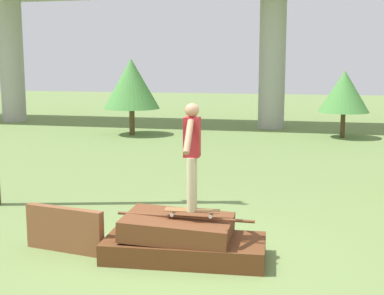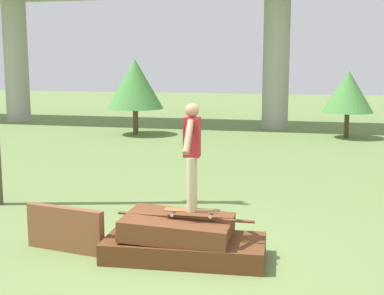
{
  "view_description": "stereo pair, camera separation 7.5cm",
  "coord_description": "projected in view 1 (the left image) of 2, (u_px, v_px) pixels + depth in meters",
  "views": [
    {
      "loc": [
        1.73,
        -7.15,
        2.81
      ],
      "look_at": [
        0.1,
        0.02,
        1.62
      ],
      "focal_mm": 50.0,
      "sensor_mm": 36.0,
      "label": 1
    },
    {
      "loc": [
        1.8,
        -7.13,
        2.81
      ],
      "look_at": [
        0.1,
        0.02,
        1.62
      ],
      "focal_mm": 50.0,
      "sensor_mm": 36.0,
      "label": 2
    }
  ],
  "objects": [
    {
      "name": "skateboard",
      "position": [
        192.0,
        211.0,
        7.59
      ],
      "size": [
        0.8,
        0.24,
        0.09
      ],
      "color": "brown",
      "rests_on": "scrap_pile"
    },
    {
      "name": "scrap_plank_loose",
      "position": [
        65.0,
        230.0,
        7.95
      ],
      "size": [
        1.3,
        0.35,
        0.67
      ],
      "color": "brown",
      "rests_on": "ground_plane"
    },
    {
      "name": "scrap_pile",
      "position": [
        182.0,
        240.0,
        7.69
      ],
      "size": [
        2.36,
        1.18,
        0.64
      ],
      "color": "#5B3319",
      "rests_on": "ground_plane"
    },
    {
      "name": "tree_behind_left",
      "position": [
        131.0,
        84.0,
        20.46
      ],
      "size": [
        2.17,
        2.17,
        2.92
      ],
      "color": "brown",
      "rests_on": "ground_plane"
    },
    {
      "name": "skater",
      "position": [
        192.0,
        150.0,
        7.45
      ],
      "size": [
        0.23,
        1.03,
        1.52
      ],
      "color": "#C6B78E",
      "rests_on": "skateboard"
    },
    {
      "name": "ground_plane",
      "position": [
        185.0,
        258.0,
        7.71
      ],
      "size": [
        80.0,
        80.0,
        0.0
      ],
      "primitive_type": "plane",
      "color": "olive"
    },
    {
      "name": "tree_behind_right",
      "position": [
        344.0,
        92.0,
        19.65
      ],
      "size": [
        1.87,
        1.87,
        2.49
      ],
      "color": "#4C3823",
      "rests_on": "ground_plane"
    }
  ]
}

